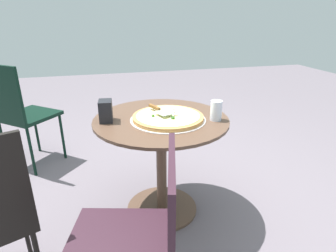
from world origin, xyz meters
name	(u,v)px	position (x,y,z in m)	size (l,w,h in m)	color
ground_plane	(162,208)	(0.00, 0.00, 0.00)	(10.00, 10.00, 0.00)	slate
patio_table	(161,147)	(0.00, 0.00, 0.48)	(0.84, 0.84, 0.69)	brown
pizza_on_tray	(168,117)	(0.04, 0.04, 0.70)	(0.46, 0.46, 0.05)	silver
pizza_server	(159,110)	(-0.01, -0.01, 0.74)	(0.21, 0.12, 0.02)	silver
drinking_cup	(216,111)	(0.11, 0.31, 0.75)	(0.07, 0.07, 0.12)	silver
napkin_dispenser	(106,111)	(-0.03, -0.33, 0.75)	(0.10, 0.08, 0.13)	black
patio_chair_near	(19,110)	(-0.88, -1.02, 0.54)	(0.57, 0.57, 0.93)	black
patio_chair_far	(139,235)	(0.73, -0.26, 0.48)	(0.53, 0.53, 0.83)	#311A26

